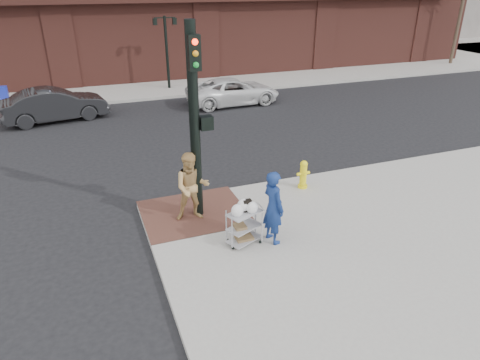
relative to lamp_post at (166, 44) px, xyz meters
name	(u,v)px	position (x,y,z in m)	size (l,w,h in m)	color
ground	(226,229)	(-2.00, -16.00, -2.62)	(220.00, 220.00, 0.00)	black
sidewalk_far	(239,45)	(10.50, 16.00, -2.54)	(65.00, 36.00, 0.15)	#999591
brick_curb_ramp	(194,212)	(-2.60, -15.10, -2.46)	(2.80, 2.40, 0.01)	#563128
lamp_post	(166,44)	(0.00, 0.00, 0.00)	(1.32, 0.22, 4.00)	black
traffic_signal_pole	(195,119)	(-2.48, -15.23, 0.21)	(0.61, 0.51, 5.00)	black
woman_blue	(273,207)	(-1.18, -17.12, -1.55)	(0.67, 0.44, 1.84)	navy
pedestrian_tan	(192,187)	(-2.70, -15.40, -1.54)	(0.91, 0.71, 1.86)	tan
sedan_dark	(55,105)	(-6.19, -4.16, -1.86)	(1.60, 4.60, 1.51)	black
minivan_white	(233,91)	(2.48, -4.29, -1.94)	(2.24, 4.85, 1.35)	silver
utility_cart	(244,224)	(-1.86, -16.96, -1.95)	(0.93, 0.74, 1.13)	#96969B
fire_hydrant	(303,174)	(0.93, -14.76, -2.02)	(0.42, 0.29, 0.89)	yellow
newsbox_blue	(4,95)	(-8.66, -0.62, -2.01)	(0.38, 0.34, 0.91)	#1B28B0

